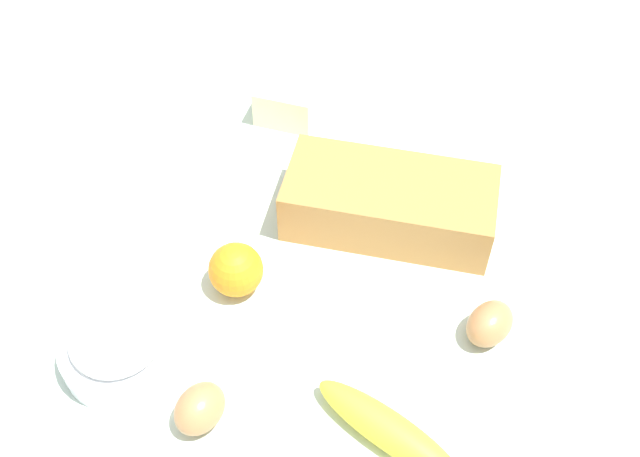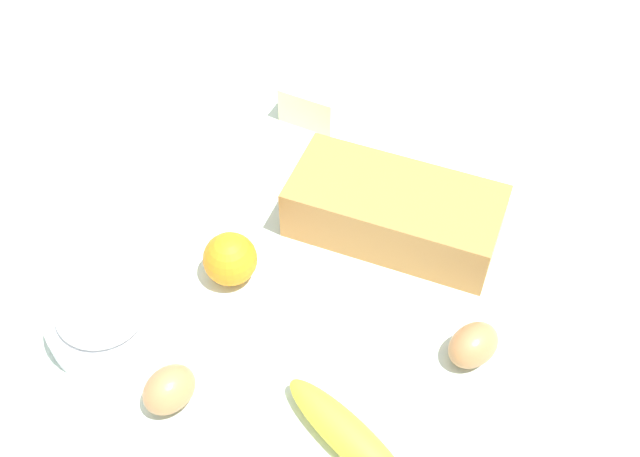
{
  "view_description": "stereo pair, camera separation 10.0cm",
  "coord_description": "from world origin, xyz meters",
  "px_view_note": "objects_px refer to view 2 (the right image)",
  "views": [
    {
      "loc": [
        -0.26,
        0.59,
        0.8
      ],
      "look_at": [
        0.0,
        0.0,
        0.04
      ],
      "focal_mm": 42.78,
      "sensor_mm": 36.0,
      "label": 1
    },
    {
      "loc": [
        -0.35,
        0.55,
        0.8
      ],
      "look_at": [
        0.0,
        0.0,
        0.04
      ],
      "focal_mm": 42.78,
      "sensor_mm": 36.0,
      "label": 2
    }
  ],
  "objects_px": {
    "banana": "(349,437)",
    "butter_block": "(313,102)",
    "loaf_pan": "(394,210)",
    "egg_near_butter": "(473,345)",
    "egg_beside_bowl": "(169,389)",
    "orange_fruit": "(230,259)",
    "flour_bowl": "(105,318)"
  },
  "relations": [
    {
      "from": "butter_block",
      "to": "egg_beside_bowl",
      "type": "height_order",
      "value": "butter_block"
    },
    {
      "from": "egg_near_butter",
      "to": "egg_beside_bowl",
      "type": "bearing_deg",
      "value": 42.08
    },
    {
      "from": "banana",
      "to": "egg_near_butter",
      "type": "relative_size",
      "value": 2.8
    },
    {
      "from": "butter_block",
      "to": "banana",
      "type": "bearing_deg",
      "value": 127.04
    },
    {
      "from": "butter_block",
      "to": "egg_near_butter",
      "type": "height_order",
      "value": "butter_block"
    },
    {
      "from": "orange_fruit",
      "to": "egg_near_butter",
      "type": "xyz_separation_m",
      "value": [
        -0.32,
        -0.06,
        -0.01
      ]
    },
    {
      "from": "flour_bowl",
      "to": "butter_block",
      "type": "bearing_deg",
      "value": -89.34
    },
    {
      "from": "orange_fruit",
      "to": "butter_block",
      "type": "xyz_separation_m",
      "value": [
        0.08,
        -0.32,
        -0.01
      ]
    },
    {
      "from": "banana",
      "to": "loaf_pan",
      "type": "bearing_deg",
      "value": -69.58
    },
    {
      "from": "orange_fruit",
      "to": "butter_block",
      "type": "relative_size",
      "value": 0.78
    },
    {
      "from": "loaf_pan",
      "to": "butter_block",
      "type": "distance_m",
      "value": 0.26
    },
    {
      "from": "banana",
      "to": "egg_beside_bowl",
      "type": "relative_size",
      "value": 2.91
    },
    {
      "from": "butter_block",
      "to": "loaf_pan",
      "type": "bearing_deg",
      "value": 147.61
    },
    {
      "from": "butter_block",
      "to": "egg_near_butter",
      "type": "xyz_separation_m",
      "value": [
        -0.4,
        0.26,
        -0.01
      ]
    },
    {
      "from": "orange_fruit",
      "to": "butter_block",
      "type": "height_order",
      "value": "orange_fruit"
    },
    {
      "from": "loaf_pan",
      "to": "flour_bowl",
      "type": "height_order",
      "value": "loaf_pan"
    },
    {
      "from": "orange_fruit",
      "to": "egg_beside_bowl",
      "type": "distance_m",
      "value": 0.19
    },
    {
      "from": "banana",
      "to": "orange_fruit",
      "type": "relative_size",
      "value": 2.71
    },
    {
      "from": "banana",
      "to": "butter_block",
      "type": "xyz_separation_m",
      "value": [
        0.33,
        -0.44,
        0.01
      ]
    },
    {
      "from": "loaf_pan",
      "to": "orange_fruit",
      "type": "xyz_separation_m",
      "value": [
        0.14,
        0.18,
        -0.01
      ]
    },
    {
      "from": "loaf_pan",
      "to": "egg_near_butter",
      "type": "xyz_separation_m",
      "value": [
        -0.18,
        0.12,
        -0.02
      ]
    },
    {
      "from": "banana",
      "to": "orange_fruit",
      "type": "distance_m",
      "value": 0.28
    },
    {
      "from": "flour_bowl",
      "to": "egg_beside_bowl",
      "type": "distance_m",
      "value": 0.13
    },
    {
      "from": "egg_near_butter",
      "to": "egg_beside_bowl",
      "type": "relative_size",
      "value": 1.04
    },
    {
      "from": "flour_bowl",
      "to": "orange_fruit",
      "type": "height_order",
      "value": "orange_fruit"
    },
    {
      "from": "orange_fruit",
      "to": "egg_beside_bowl",
      "type": "xyz_separation_m",
      "value": [
        -0.05,
        0.18,
        -0.01
      ]
    },
    {
      "from": "orange_fruit",
      "to": "egg_beside_bowl",
      "type": "height_order",
      "value": "orange_fruit"
    },
    {
      "from": "banana",
      "to": "butter_block",
      "type": "bearing_deg",
      "value": -52.96
    },
    {
      "from": "flour_bowl",
      "to": "butter_block",
      "type": "distance_m",
      "value": 0.47
    },
    {
      "from": "banana",
      "to": "egg_near_butter",
      "type": "distance_m",
      "value": 0.19
    },
    {
      "from": "loaf_pan",
      "to": "flour_bowl",
      "type": "distance_m",
      "value": 0.4
    },
    {
      "from": "flour_bowl",
      "to": "egg_beside_bowl",
      "type": "relative_size",
      "value": 2.17
    }
  ]
}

